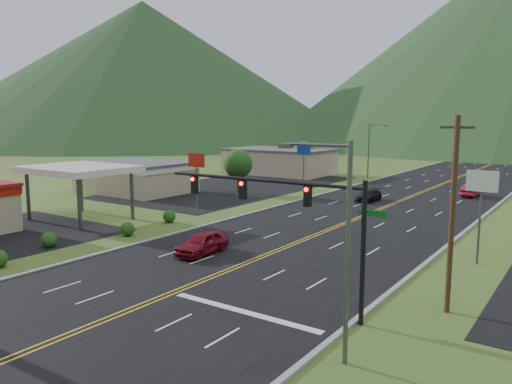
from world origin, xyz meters
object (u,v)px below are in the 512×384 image
Objects in this scene: streetlight_east at (340,238)px; car_red_far at (472,191)px; car_dark_mid at (368,196)px; traffic_signal at (290,207)px; streetlight_west at (370,147)px; gas_canopy at (79,170)px; car_red_near at (202,243)px.

streetlight_east is 1.98× the size of car_red_far.
streetlight_east reaches higher than car_dark_mid.
streetlight_east reaches higher than car_red_far.
traffic_signal is 1.46× the size of streetlight_west.
traffic_signal is at bearing 94.91° from car_red_far.
gas_canopy is at bearing 57.50° from car_red_far.
traffic_signal is at bearing -29.53° from car_red_near.
car_red_near is at bearing 153.61° from traffic_signal.
car_red_near is 1.05× the size of car_red_far.
gas_canopy reaches higher than car_red_far.
streetlight_west is 0.90× the size of gas_canopy.
streetlight_east is at bearing 100.32° from car_red_far.
streetlight_east is 49.76m from car_red_far.
streetlight_west reaches higher than traffic_signal.
streetlight_east is 1.90× the size of car_dark_mid.
gas_canopy is at bearing -102.13° from streetlight_west.
car_dark_mid is (0.96, 29.15, -0.13)m from car_red_near.
car_red_far is (10.33, 40.10, -0.06)m from car_red_near.
car_red_near is at bearing -81.44° from streetlight_west.
car_red_far is (-4.89, 49.32, -4.43)m from streetlight_east.
car_red_far reaches higher than car_dark_mid.
streetlight_west is 51.54m from car_red_near.
car_dark_mid is at bearing -68.32° from streetlight_west.
gas_canopy is (-33.18, 12.00, -0.31)m from streetlight_east.
car_red_far is (-0.19, 45.32, -4.58)m from traffic_signal.
car_red_near is at bearing -8.81° from gas_canopy.
traffic_signal is at bearing -73.93° from car_dark_mid.
streetlight_east is at bearing -40.39° from traffic_signal.
streetlight_east is 35.28m from gas_canopy.
car_dark_mid is at bearing 54.11° from car_red_far.
car_red_near is 41.41m from car_red_far.
traffic_signal reaches higher than car_red_far.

